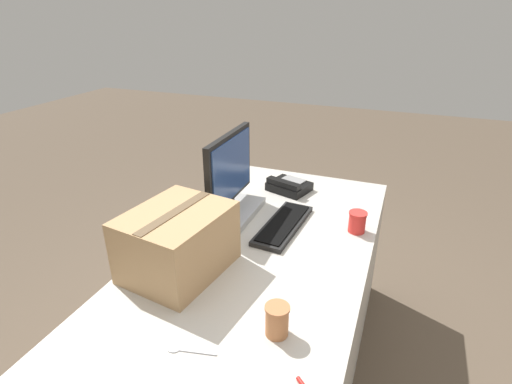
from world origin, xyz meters
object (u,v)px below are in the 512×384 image
(paper_cup_left, at_px, (277,320))
(cardboard_box, at_px, (178,242))
(paper_cup_right, at_px, (357,222))
(monitor, at_px, (230,184))
(spoon, at_px, (183,350))
(keyboard, at_px, (283,225))
(desk_phone, at_px, (289,186))

(paper_cup_left, relative_size, cardboard_box, 0.25)
(paper_cup_left, bearing_deg, paper_cup_right, -10.87)
(cardboard_box, bearing_deg, monitor, 0.71)
(spoon, xyz_separation_m, cardboard_box, (0.36, 0.22, 0.12))
(paper_cup_right, bearing_deg, spoon, 157.00)
(keyboard, height_order, paper_cup_right, paper_cup_right)
(paper_cup_left, distance_m, paper_cup_right, 0.74)
(desk_phone, xyz_separation_m, paper_cup_left, (-1.05, -0.28, 0.03))
(desk_phone, relative_size, paper_cup_right, 2.59)
(spoon, bearing_deg, paper_cup_right, -124.97)
(monitor, bearing_deg, spoon, -164.99)
(desk_phone, bearing_deg, paper_cup_right, -109.75)
(paper_cup_left, xyz_separation_m, cardboard_box, (0.19, 0.46, 0.07))
(keyboard, relative_size, desk_phone, 1.74)
(monitor, relative_size, paper_cup_right, 4.56)
(monitor, distance_m, paper_cup_right, 0.62)
(monitor, bearing_deg, paper_cup_left, -145.49)
(monitor, distance_m, paper_cup_left, 0.84)
(keyboard, distance_m, paper_cup_right, 0.34)
(desk_phone, distance_m, paper_cup_left, 1.09)
(keyboard, height_order, spoon, keyboard)
(desk_phone, height_order, spoon, desk_phone)
(keyboard, distance_m, paper_cup_left, 0.67)
(paper_cup_right, relative_size, cardboard_box, 0.23)
(desk_phone, height_order, cardboard_box, cardboard_box)
(paper_cup_right, height_order, spoon, paper_cup_right)
(monitor, xyz_separation_m, paper_cup_right, (0.05, -0.61, -0.11))
(keyboard, xyz_separation_m, desk_phone, (0.40, 0.10, 0.02))
(desk_phone, relative_size, paper_cup_left, 2.35)
(paper_cup_right, bearing_deg, cardboard_box, 132.03)
(desk_phone, height_order, paper_cup_left, paper_cup_left)
(monitor, height_order, keyboard, monitor)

